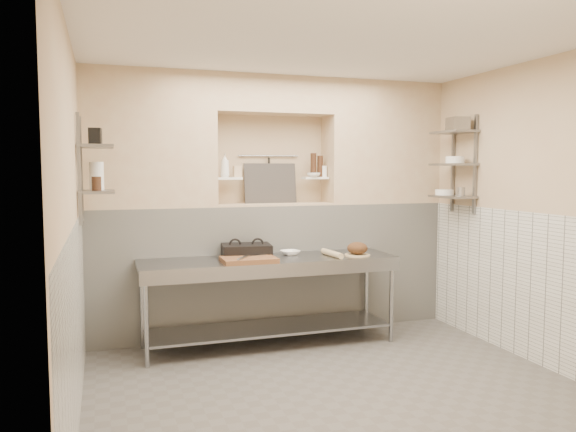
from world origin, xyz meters
name	(u,v)px	position (x,y,z in m)	size (l,w,h in m)	color
floor	(333,391)	(0.00, 0.00, -0.05)	(4.00, 3.90, 0.10)	#544F4A
ceiling	(336,36)	(0.00, 0.00, 2.85)	(4.00, 3.90, 0.10)	silver
wall_left	(65,226)	(-2.05, 0.00, 1.40)	(0.10, 3.90, 2.80)	tan
wall_right	(538,212)	(2.05, 0.00, 1.40)	(0.10, 3.90, 2.80)	tan
wall_back	(267,204)	(0.00, 2.00, 1.40)	(4.00, 0.10, 2.80)	tan
wall_front	(499,253)	(0.00, -2.00, 1.40)	(4.00, 0.10, 2.80)	tan
backwall_lower	(273,268)	(0.00, 1.75, 0.70)	(4.00, 0.40, 1.40)	silver
alcove_sill	(273,204)	(0.00, 1.75, 1.41)	(1.30, 0.40, 0.02)	tan
backwall_pillar_left	(149,140)	(-1.33, 1.75, 2.10)	(1.35, 0.40, 1.40)	tan
backwall_pillar_right	(381,143)	(1.33, 1.75, 2.10)	(1.35, 0.40, 1.40)	tan
backwall_header	(273,96)	(0.00, 1.75, 2.60)	(1.30, 0.40, 0.40)	tan
wainscot_left	(77,323)	(-1.99, 0.00, 0.70)	(0.02, 3.90, 1.40)	silver
wainscot_right	(530,287)	(1.99, 0.00, 0.70)	(0.02, 3.90, 1.40)	silver
alcove_shelf_left	(228,178)	(-0.50, 1.75, 1.70)	(0.28, 0.16, 0.03)	white
alcove_shelf_right	(315,178)	(0.50, 1.75, 1.70)	(0.28, 0.16, 0.03)	white
utensil_rail	(268,156)	(0.00, 1.92, 1.95)	(0.02, 0.02, 0.70)	gray
hanging_steel	(269,171)	(0.00, 1.90, 1.78)	(0.02, 0.02, 0.30)	black
splash_panel	(270,183)	(0.00, 1.85, 1.64)	(0.60, 0.02, 0.45)	#383330
shelf_rail_left_a	(81,169)	(-1.98, 1.25, 1.80)	(0.03, 0.03, 0.95)	slate
shelf_rail_left_b	(79,169)	(-1.98, 0.85, 1.80)	(0.03, 0.03, 0.95)	slate
wall_shelf_left_lower	(97,192)	(-1.84, 1.05, 1.60)	(0.30, 0.50, 0.03)	slate
wall_shelf_left_upper	(96,146)	(-1.84, 1.05, 2.00)	(0.30, 0.50, 0.03)	slate
shelf_rail_right_a	(453,165)	(1.98, 1.25, 1.85)	(0.03, 0.03, 1.05)	slate
shelf_rail_right_b	(475,164)	(1.98, 0.85, 1.85)	(0.03, 0.03, 1.05)	slate
wall_shelf_right_lower	(452,197)	(1.84, 1.05, 1.50)	(0.30, 0.50, 0.03)	slate
wall_shelf_right_mid	(453,164)	(1.84, 1.05, 1.85)	(0.30, 0.50, 0.03)	slate
wall_shelf_right_upper	(454,132)	(1.84, 1.05, 2.20)	(0.30, 0.50, 0.03)	slate
prep_table	(270,284)	(-0.21, 1.18, 0.64)	(2.60, 0.70, 0.90)	gray
panini_press	(246,251)	(-0.41, 1.32, 0.97)	(0.53, 0.41, 0.13)	black
cutting_board	(249,260)	(-0.46, 1.03, 0.92)	(0.52, 0.37, 0.05)	brown
knife_blade	(259,255)	(-0.33, 1.12, 0.95)	(0.27, 0.03, 0.01)	gray
tongs	(243,258)	(-0.54, 0.97, 0.96)	(0.02, 0.02, 0.25)	gray
mixing_bowl	(290,253)	(0.07, 1.34, 0.92)	(0.20, 0.20, 0.05)	white
rolling_pin	(332,254)	(0.44, 1.10, 0.93)	(0.06, 0.06, 0.40)	tan
bread_board	(357,255)	(0.71, 1.06, 0.91)	(0.26, 0.26, 0.02)	tan
bread_loaf	(357,248)	(0.71, 1.06, 0.98)	(0.21, 0.21, 0.13)	#4C2D19
bottle_soap	(225,165)	(-0.54, 1.73, 1.84)	(0.10, 0.10, 0.25)	white
jar_alcove	(237,171)	(-0.40, 1.77, 1.77)	(0.08, 0.08, 0.12)	tan
bowl_alcove	(314,175)	(0.46, 1.70, 1.74)	(0.15, 0.15, 0.05)	white
condiment_a	(320,166)	(0.56, 1.75, 1.83)	(0.07, 0.07, 0.24)	#351E12
condiment_b	(313,165)	(0.48, 1.75, 1.85)	(0.07, 0.07, 0.27)	#351E12
condiment_c	(324,171)	(0.61, 1.75, 1.77)	(0.07, 0.07, 0.12)	white
jug_left	(97,176)	(-1.84, 1.22, 1.74)	(0.13, 0.13, 0.25)	white
jar_left	(97,184)	(-1.84, 0.96, 1.67)	(0.08, 0.08, 0.12)	#351E12
box_left_upper	(95,136)	(-1.84, 1.01, 2.09)	(0.10, 0.10, 0.15)	black
bowl_right	(444,192)	(1.84, 1.20, 1.54)	(0.20, 0.20, 0.06)	white
canister_right	(460,192)	(1.84, 0.91, 1.56)	(0.10, 0.10, 0.10)	gray
bowl_right_mid	(455,160)	(1.84, 1.02, 1.90)	(0.20, 0.20, 0.07)	white
basket_right	(458,124)	(1.84, 0.99, 2.28)	(0.18, 0.22, 0.14)	gray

